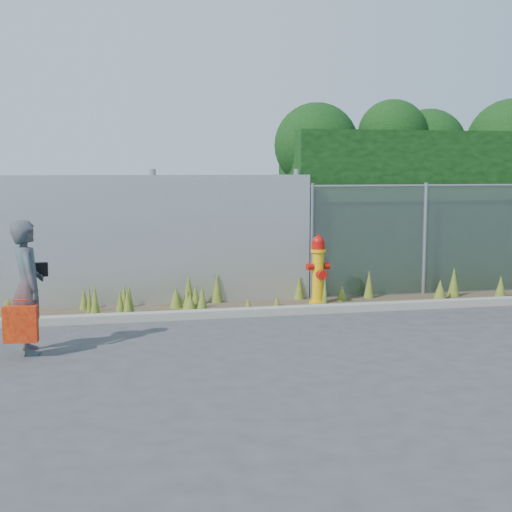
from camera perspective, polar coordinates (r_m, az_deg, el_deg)
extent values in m
plane|color=#39393C|center=(9.63, 3.54, -6.88)|extent=(80.00, 80.00, 0.00)
cube|color=gray|center=(11.32, 1.06, -4.44)|extent=(16.00, 0.22, 0.12)
cube|color=#443627|center=(11.90, 0.39, -4.14)|extent=(16.00, 1.20, 0.01)
cone|color=#4D611D|center=(11.59, -5.29, -3.77)|extent=(0.23, 0.23, 0.29)
cone|color=#4D611D|center=(11.75, -4.84, -3.30)|extent=(0.19, 0.19, 0.42)
cone|color=#4D611D|center=(12.97, 14.51, -2.67)|extent=(0.24, 0.24, 0.35)
cone|color=#4D611D|center=(11.86, -6.42, -3.36)|extent=(0.22, 0.22, 0.36)
cone|color=#4D611D|center=(11.50, -0.62, -3.96)|extent=(0.15, 0.15, 0.24)
cone|color=#4D611D|center=(11.72, -13.19, -3.41)|extent=(0.10, 0.10, 0.45)
cone|color=#4D611D|center=(11.41, -4.33, -3.50)|extent=(0.19, 0.19, 0.46)
cone|color=#4D611D|center=(13.29, 15.54, -2.07)|extent=(0.23, 0.23, 0.54)
cone|color=#4D611D|center=(13.42, 18.98, -2.38)|extent=(0.21, 0.21, 0.41)
cone|color=#4D611D|center=(12.25, -3.13, -2.57)|extent=(0.19, 0.19, 0.54)
cone|color=#4D611D|center=(12.82, 9.03, -2.29)|extent=(0.19, 0.19, 0.50)
cone|color=#4D611D|center=(12.29, -19.24, -3.21)|extent=(0.23, 0.23, 0.42)
cone|color=#4D611D|center=(11.83, 5.53, -2.97)|extent=(0.11, 0.11, 0.53)
cone|color=#4D611D|center=(12.57, 3.48, -2.56)|extent=(0.19, 0.19, 0.44)
cone|color=#4D611D|center=(11.96, -13.61, -3.39)|extent=(0.16, 0.16, 0.37)
cone|color=#4D611D|center=(11.97, -10.50, -3.24)|extent=(0.17, 0.17, 0.40)
cone|color=#4D611D|center=(11.97, -5.41, -2.80)|extent=(0.22, 0.22, 0.55)
cone|color=#4D611D|center=(12.53, 6.89, -3.01)|extent=(0.20, 0.20, 0.27)
cone|color=#4D611D|center=(11.31, -12.76, -3.53)|extent=(0.16, 0.16, 0.54)
cone|color=#4D611D|center=(11.28, -10.81, -3.79)|extent=(0.18, 0.18, 0.44)
cone|color=#4D611D|center=(12.55, 4.69, -2.57)|extent=(0.12, 0.12, 0.44)
cone|color=#4D611D|center=(11.97, 1.69, -3.63)|extent=(0.12, 0.12, 0.19)
cone|color=#4D611D|center=(13.71, 18.91, -2.36)|extent=(0.11, 0.11, 0.33)
cone|color=#4D611D|center=(11.75, -5.50, -3.45)|extent=(0.17, 0.17, 0.36)
cone|color=#4D611D|center=(11.40, -10.11, -3.51)|extent=(0.18, 0.18, 0.49)
cone|color=#4D611D|center=(12.21, -6.36, -3.34)|extent=(0.19, 0.19, 0.24)
cone|color=#4D611D|center=(11.19, -10.23, -3.76)|extent=(0.17, 0.17, 0.48)
cube|color=#A9ACB0|center=(12.07, -15.48, 1.02)|extent=(8.50, 0.08, 2.20)
cylinder|color=gray|center=(12.20, -8.17, 1.50)|extent=(0.10, 0.10, 2.30)
cylinder|color=gray|center=(12.62, 3.23, 1.75)|extent=(0.10, 0.10, 2.30)
cube|color=gray|center=(13.85, 17.26, 1.29)|extent=(6.50, 0.03, 2.00)
cylinder|color=gray|center=(13.79, 17.41, 5.43)|extent=(6.50, 0.04, 0.04)
cylinder|color=gray|center=(12.59, 4.47, 1.15)|extent=(0.07, 0.07, 2.05)
cylinder|color=gray|center=(13.36, 13.34, 1.33)|extent=(0.07, 0.07, 2.05)
cube|color=black|center=(14.83, 16.44, 3.62)|extent=(7.30, 1.60, 3.00)
sphere|color=black|center=(13.76, 4.86, 8.84)|extent=(1.60, 1.60, 1.60)
sphere|color=black|center=(13.73, 7.65, 7.28)|extent=(1.27, 1.27, 1.27)
sphere|color=black|center=(14.20, 10.87, 9.52)|extent=(1.35, 1.35, 1.35)
sphere|color=black|center=(14.72, 13.65, 8.55)|extent=(1.47, 1.47, 1.47)
sphere|color=black|center=(15.03, 15.83, 6.95)|extent=(1.31, 1.31, 1.31)
cylinder|color=#DDA70B|center=(12.22, 4.95, -3.74)|extent=(0.30, 0.30, 0.06)
cylinder|color=#DDA70B|center=(12.15, 4.97, -1.79)|extent=(0.19, 0.19, 0.91)
cylinder|color=#DDA70B|center=(12.08, 5.00, 0.43)|extent=(0.26, 0.26, 0.05)
cylinder|color=#B20F0A|center=(12.07, 5.00, 0.78)|extent=(0.22, 0.22, 0.11)
sphere|color=#B20F0A|center=(12.06, 5.00, 1.13)|extent=(0.20, 0.20, 0.20)
cylinder|color=#B20F0A|center=(12.05, 5.01, 1.64)|extent=(0.05, 0.05, 0.05)
cylinder|color=#B20F0A|center=(12.07, 4.31, -0.84)|extent=(0.11, 0.12, 0.12)
cylinder|color=#B20F0A|center=(12.16, 5.65, -0.80)|extent=(0.11, 0.12, 0.12)
cylinder|color=#B20F0A|center=(11.99, 5.19, -1.52)|extent=(0.16, 0.13, 0.16)
imported|color=#106468|center=(9.35, -17.80, -2.37)|extent=(0.53, 0.69, 1.68)
cube|color=#9F0B09|center=(9.17, -18.32, -5.20)|extent=(0.41, 0.15, 0.45)
cylinder|color=#9F0B09|center=(9.12, -18.40, -3.36)|extent=(0.19, 0.02, 0.02)
cube|color=black|center=(9.51, -17.01, -1.04)|extent=(0.24, 0.10, 0.18)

